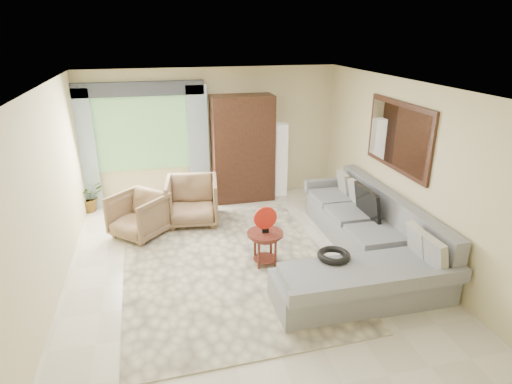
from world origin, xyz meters
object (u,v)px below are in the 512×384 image
object	(u,v)px
armoire	(243,149)
potted_plant	(89,196)
coffee_table	(265,248)
armchair_right	(192,201)
sectional_sofa	(364,244)
armchair_left	(139,215)
floor_lamp	(280,160)
tv_screen	(367,202)

from	to	relation	value
armoire	potted_plant	bearing A→B (deg)	178.75
coffee_table	armoire	bearing A→B (deg)	84.97
coffee_table	armchair_right	size ratio (longest dim) A/B	0.58
sectional_sofa	armchair_left	xyz separation A→B (m)	(-3.27, 1.66, 0.09)
sectional_sofa	potted_plant	distance (m)	5.16
armchair_left	armoire	distance (m)	2.48
sectional_sofa	armchair_left	size ratio (longest dim) A/B	4.27
coffee_table	armchair_left	distance (m)	2.30
coffee_table	floor_lamp	distance (m)	2.96
coffee_table	armchair_left	world-z (taller)	armchair_left
tv_screen	armoire	world-z (taller)	armoire
tv_screen	floor_lamp	bearing A→B (deg)	105.95
sectional_sofa	coffee_table	bearing A→B (deg)	171.12
potted_plant	armchair_left	bearing A→B (deg)	-53.95
sectional_sofa	potted_plant	bearing A→B (deg)	144.95
tv_screen	coffee_table	size ratio (longest dim) A/B	1.40
tv_screen	floor_lamp	size ratio (longest dim) A/B	0.49
coffee_table	armoire	xyz separation A→B (m)	(0.23, 2.67, 0.77)
armchair_left	potted_plant	world-z (taller)	armchair_left
coffee_table	armchair_right	xyz separation A→B (m)	(-0.88, 1.74, 0.14)
potted_plant	floor_lamp	size ratio (longest dim) A/B	0.40
coffee_table	armoire	world-z (taller)	armoire
floor_lamp	sectional_sofa	bearing A→B (deg)	-81.67
tv_screen	potted_plant	world-z (taller)	tv_screen
tv_screen	potted_plant	distance (m)	5.14
coffee_table	potted_plant	size ratio (longest dim) A/B	0.89
sectional_sofa	coffee_table	world-z (taller)	sectional_sofa
potted_plant	armoire	size ratio (longest dim) A/B	0.28
armchair_right	tv_screen	bearing A→B (deg)	-22.11
armchair_left	coffee_table	bearing A→B (deg)	5.52
armoire	floor_lamp	xyz separation A→B (m)	(0.80, 0.06, -0.30)
armchair_right	armoire	size ratio (longest dim) A/B	0.43
armchair_left	potted_plant	size ratio (longest dim) A/B	1.36
armoire	coffee_table	bearing A→B (deg)	-95.03
armchair_left	floor_lamp	distance (m)	3.15
armchair_right	potted_plant	distance (m)	2.12
floor_lamp	coffee_table	bearing A→B (deg)	-110.78
tv_screen	armchair_left	distance (m)	3.74
sectional_sofa	armchair_right	size ratio (longest dim) A/B	3.80
armoire	armchair_left	bearing A→B (deg)	-148.68
sectional_sofa	coffee_table	distance (m)	1.49
coffee_table	floor_lamp	world-z (taller)	floor_lamp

